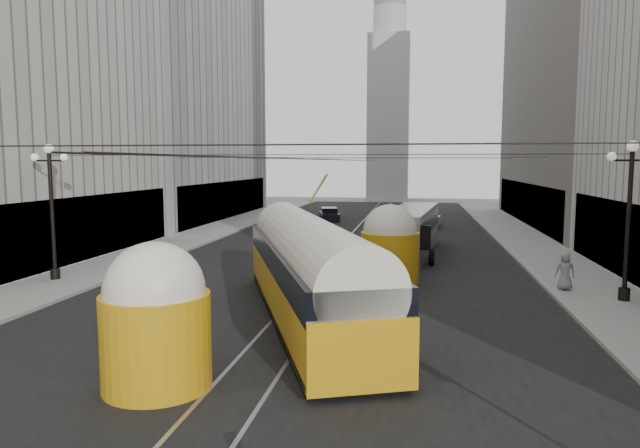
% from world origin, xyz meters
% --- Properties ---
extents(road, '(20.00, 85.00, 0.02)m').
position_xyz_m(road, '(0.00, 32.50, 0.00)').
color(road, black).
rests_on(road, ground).
extents(sidewalk_left, '(4.00, 72.00, 0.15)m').
position_xyz_m(sidewalk_left, '(-12.00, 36.00, 0.07)').
color(sidewalk_left, gray).
rests_on(sidewalk_left, ground).
extents(sidewalk_right, '(4.00, 72.00, 0.15)m').
position_xyz_m(sidewalk_right, '(12.00, 36.00, 0.07)').
color(sidewalk_right, gray).
rests_on(sidewalk_right, ground).
extents(rail_left, '(0.12, 85.00, 0.04)m').
position_xyz_m(rail_left, '(-0.75, 32.50, 0.00)').
color(rail_left, gray).
rests_on(rail_left, ground).
extents(rail_right, '(0.12, 85.00, 0.04)m').
position_xyz_m(rail_right, '(0.75, 32.50, 0.00)').
color(rail_right, gray).
rests_on(rail_right, ground).
extents(building_left_far, '(12.60, 28.60, 28.60)m').
position_xyz_m(building_left_far, '(-19.99, 48.00, 14.31)').
color(building_left_far, '#999999').
rests_on(building_left_far, ground).
extents(building_right_far, '(12.60, 32.60, 32.60)m').
position_xyz_m(building_right_far, '(20.00, 48.00, 16.31)').
color(building_right_far, '#514C47').
rests_on(building_right_far, ground).
extents(distant_tower, '(6.00, 6.00, 31.36)m').
position_xyz_m(distant_tower, '(0.00, 80.00, 14.97)').
color(distant_tower, '#B2AFA8').
rests_on(distant_tower, ground).
extents(lamppost_left_mid, '(1.86, 0.44, 6.37)m').
position_xyz_m(lamppost_left_mid, '(-12.60, 18.00, 3.74)').
color(lamppost_left_mid, black).
rests_on(lamppost_left_mid, sidewalk_left).
extents(lamppost_right_mid, '(1.86, 0.44, 6.37)m').
position_xyz_m(lamppost_right_mid, '(12.60, 18.00, 3.74)').
color(lamppost_right_mid, black).
rests_on(lamppost_right_mid, sidewalk_right).
extents(catenary, '(25.00, 72.00, 0.23)m').
position_xyz_m(catenary, '(0.12, 31.49, 5.88)').
color(catenary, black).
rests_on(catenary, ground).
extents(streetcar, '(7.94, 16.27, 3.78)m').
position_xyz_m(streetcar, '(0.50, 13.62, 1.85)').
color(streetcar, '#C99011').
rests_on(streetcar, ground).
extents(city_bus, '(3.63, 11.40, 2.84)m').
position_xyz_m(city_bus, '(4.01, 29.22, 1.55)').
color(city_bus, '#AFB3B5').
rests_on(city_bus, ground).
extents(sedan_white_far, '(2.65, 4.73, 1.41)m').
position_xyz_m(sedan_white_far, '(5.20, 44.19, 0.64)').
color(sedan_white_far, white).
rests_on(sedan_white_far, ground).
extents(sedan_dark_far, '(2.58, 4.35, 1.28)m').
position_xyz_m(sedan_dark_far, '(-4.04, 48.26, 0.58)').
color(sedan_dark_far, black).
rests_on(sedan_dark_far, ground).
extents(pedestrian_sidewalk_right, '(0.83, 0.52, 1.66)m').
position_xyz_m(pedestrian_sidewalk_right, '(10.71, 19.59, 0.98)').
color(pedestrian_sidewalk_right, slate).
rests_on(pedestrian_sidewalk_right, sidewalk_right).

